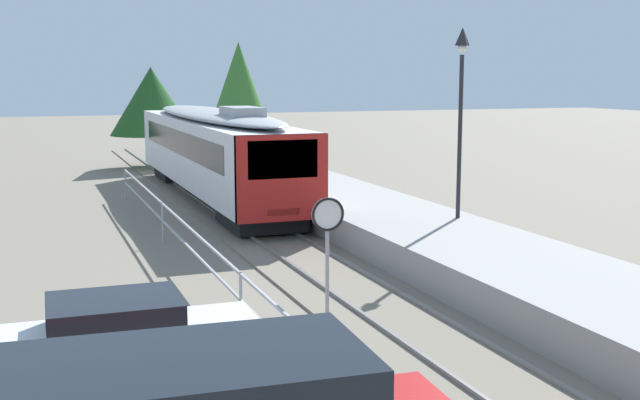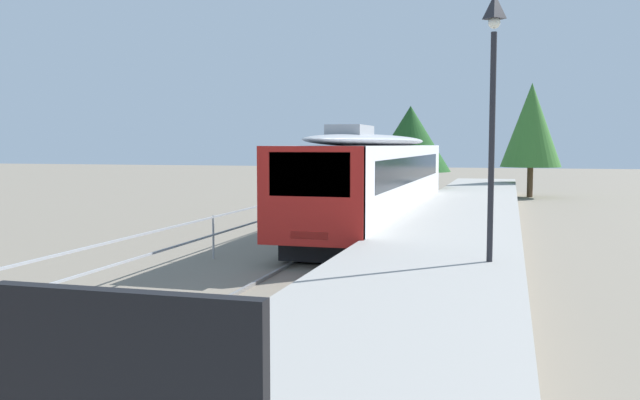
# 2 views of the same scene
# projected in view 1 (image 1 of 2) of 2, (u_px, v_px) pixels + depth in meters

# --- Properties ---
(ground_plane) EXTENTS (160.00, 160.00, 0.00)m
(ground_plane) POSITION_uv_depth(u_px,v_px,m) (168.00, 236.00, 24.54)
(ground_plane) COLOR slate
(track_rails) EXTENTS (3.20, 60.00, 0.14)m
(track_rails) POSITION_uv_depth(u_px,v_px,m) (261.00, 229.00, 25.57)
(track_rails) COLOR slate
(track_rails) RESTS_ON ground
(commuter_train) EXTENTS (2.82, 18.06, 3.74)m
(commuter_train) POSITION_uv_depth(u_px,v_px,m) (214.00, 147.00, 31.26)
(commuter_train) COLOR silver
(commuter_train) RESTS_ON track_rails
(station_platform) EXTENTS (3.90, 60.00, 0.90)m
(station_platform) POSITION_uv_depth(u_px,v_px,m) (353.00, 210.00, 26.63)
(station_platform) COLOR #999691
(station_platform) RESTS_ON ground
(platform_lamp_mid_platform) EXTENTS (0.34, 0.34, 5.35)m
(platform_lamp_mid_platform) POSITION_uv_depth(u_px,v_px,m) (461.00, 87.00, 22.07)
(platform_lamp_mid_platform) COLOR #232328
(platform_lamp_mid_platform) RESTS_ON station_platform
(speed_limit_sign) EXTENTS (0.61, 0.10, 2.81)m
(speed_limit_sign) POSITION_uv_depth(u_px,v_px,m) (328.00, 235.00, 14.00)
(speed_limit_sign) COLOR #9EA0A5
(speed_limit_sign) RESTS_ON ground
(carpark_fence) EXTENTS (0.06, 36.06, 1.25)m
(carpark_fence) POSITION_uv_depth(u_px,v_px,m) (241.00, 289.00, 15.04)
(carpark_fence) COLOR #9EA0A5
(carpark_fence) RESTS_ON ground
(parked_hatchback_white) EXTENTS (4.03, 1.84, 1.53)m
(parked_hatchback_white) POSITION_uv_depth(u_px,v_px,m) (128.00, 343.00, 12.33)
(parked_hatchback_white) COLOR white
(parked_hatchback_white) RESTS_ON ground
(tree_behind_carpark) EXTENTS (3.69, 3.69, 7.09)m
(tree_behind_carpark) POSITION_uv_depth(u_px,v_px,m) (239.00, 83.00, 50.63)
(tree_behind_carpark) COLOR brown
(tree_behind_carpark) RESTS_ON ground
(tree_behind_station_far) EXTENTS (4.48, 4.48, 5.42)m
(tree_behind_station_far) POSITION_uv_depth(u_px,v_px,m) (152.00, 101.00, 42.38)
(tree_behind_station_far) COLOR brown
(tree_behind_station_far) RESTS_ON ground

